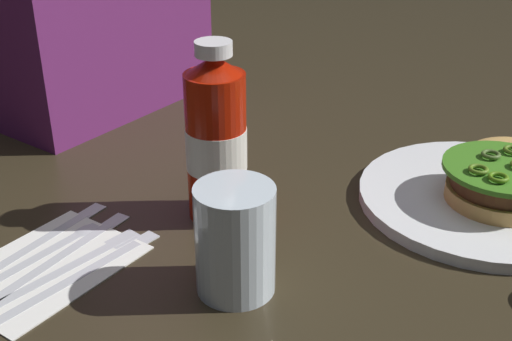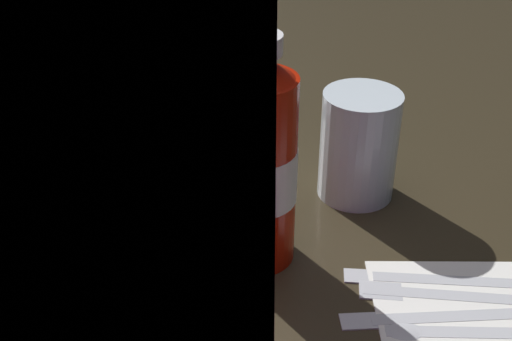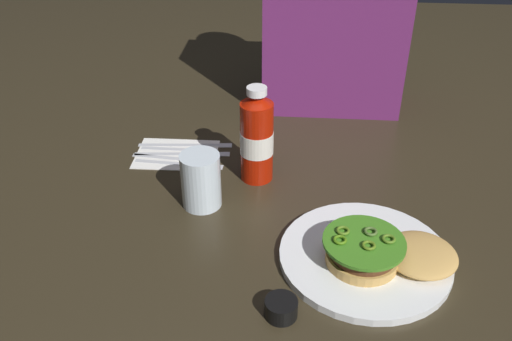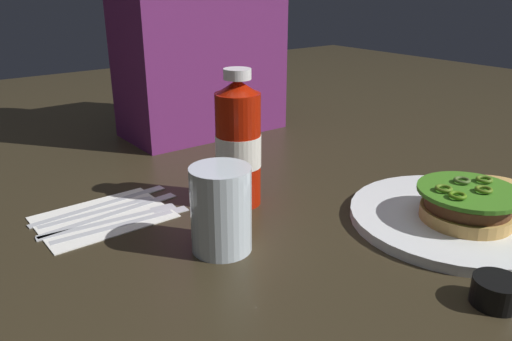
% 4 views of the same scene
% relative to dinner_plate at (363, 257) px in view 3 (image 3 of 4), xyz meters
% --- Properties ---
extents(ground_plane, '(3.00, 3.00, 0.00)m').
position_rel_dinner_plate_xyz_m(ground_plane, '(-0.13, 0.09, -0.01)').
color(ground_plane, '#2F2819').
extents(dinner_plate, '(0.30, 0.30, 0.01)m').
position_rel_dinner_plate_xyz_m(dinner_plate, '(0.00, 0.00, 0.00)').
color(dinner_plate, white).
rests_on(dinner_plate, ground_plane).
extents(burger_sandwich, '(0.23, 0.14, 0.05)m').
position_rel_dinner_plate_xyz_m(burger_sandwich, '(0.03, -0.02, 0.03)').
color(burger_sandwich, tan).
rests_on(burger_sandwich, dinner_plate).
extents(ketchup_bottle, '(0.07, 0.07, 0.21)m').
position_rel_dinner_plate_xyz_m(ketchup_bottle, '(-0.21, 0.24, 0.09)').
color(ketchup_bottle, '#A61605').
rests_on(ketchup_bottle, ground_plane).
extents(water_glass, '(0.08, 0.08, 0.11)m').
position_rel_dinner_plate_xyz_m(water_glass, '(-0.31, 0.14, 0.05)').
color(water_glass, silver).
rests_on(water_glass, ground_plane).
extents(condiment_cup, '(0.05, 0.05, 0.03)m').
position_rel_dinner_plate_xyz_m(condiment_cup, '(-0.14, -0.14, 0.01)').
color(condiment_cup, black).
rests_on(condiment_cup, ground_plane).
extents(napkin, '(0.18, 0.14, 0.00)m').
position_rel_dinner_plate_xyz_m(napkin, '(-0.40, 0.32, -0.01)').
color(napkin, white).
rests_on(napkin, ground_plane).
extents(butter_knife, '(0.20, 0.03, 0.00)m').
position_rel_dinner_plate_xyz_m(butter_knife, '(-0.37, 0.28, -0.00)').
color(butter_knife, silver).
rests_on(butter_knife, napkin).
extents(fork_utensil, '(0.20, 0.03, 0.00)m').
position_rel_dinner_plate_xyz_m(fork_utensil, '(-0.38, 0.30, -0.00)').
color(fork_utensil, silver).
rests_on(fork_utensil, napkin).
extents(table_knife, '(0.22, 0.03, 0.00)m').
position_rel_dinner_plate_xyz_m(table_knife, '(-0.37, 0.32, -0.00)').
color(table_knife, silver).
rests_on(table_knife, napkin).
extents(spoon_utensil, '(0.18, 0.03, 0.00)m').
position_rel_dinner_plate_xyz_m(spoon_utensil, '(-0.37, 0.34, -0.00)').
color(spoon_utensil, silver).
rests_on(spoon_utensil, napkin).
extents(steak_knife, '(0.22, 0.03, 0.00)m').
position_rel_dinner_plate_xyz_m(steak_knife, '(-0.37, 0.36, -0.00)').
color(steak_knife, silver).
rests_on(steak_knife, napkin).
extents(diner_person, '(0.35, 0.18, 0.57)m').
position_rel_dinner_plate_xyz_m(diner_person, '(-0.04, 0.62, 0.24)').
color(diner_person, '#692362').
rests_on(diner_person, ground_plane).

